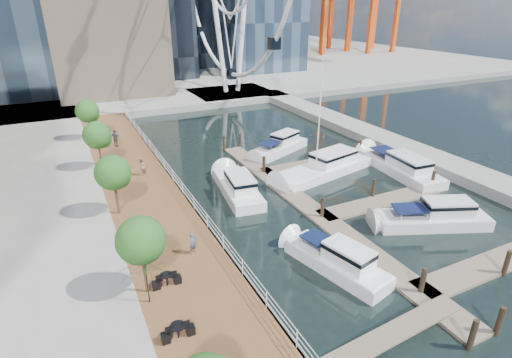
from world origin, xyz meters
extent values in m
plane|color=black|center=(0.00, 0.00, 0.00)|extent=(520.00, 520.00, 0.00)
cube|color=brown|center=(-9.00, 15.00, 0.50)|extent=(6.00, 60.00, 1.00)
cube|color=#595954|center=(-6.00, 15.00, 0.50)|extent=(0.25, 60.00, 1.00)
cube|color=gray|center=(0.00, 102.00, 0.50)|extent=(200.00, 114.00, 1.00)
cube|color=gray|center=(20.00, 20.00, 0.50)|extent=(4.00, 60.00, 1.00)
cube|color=gray|center=(14.00, 52.00, 0.50)|extent=(14.00, 12.00, 1.00)
cube|color=#6D6051|center=(3.00, 10.00, 0.10)|extent=(2.00, 32.00, 0.20)
cube|color=#6D6051|center=(9.00, -2.00, 0.10)|extent=(12.00, 2.00, 0.20)
cube|color=#6D6051|center=(9.00, 8.00, 0.10)|extent=(12.00, 2.00, 0.20)
cube|color=#6D6051|center=(9.00, 18.00, 0.10)|extent=(12.00, 2.00, 0.20)
cylinder|color=white|center=(11.50, 52.00, 14.00)|extent=(0.80, 0.80, 26.00)
cylinder|color=white|center=(16.50, 52.00, 14.00)|extent=(0.80, 0.80, 26.00)
cylinder|color=#3F2B1C|center=(-11.40, 4.00, 2.20)|extent=(0.20, 0.20, 2.40)
sphere|color=#265B1E|center=(-11.40, 4.00, 4.30)|extent=(2.60, 2.60, 2.60)
cylinder|color=#3F2B1C|center=(-11.40, 14.00, 2.20)|extent=(0.20, 0.20, 2.40)
sphere|color=#265B1E|center=(-11.40, 14.00, 4.30)|extent=(2.60, 2.60, 2.60)
cylinder|color=#3F2B1C|center=(-11.40, 24.00, 2.20)|extent=(0.20, 0.20, 2.40)
sphere|color=#265B1E|center=(-11.40, 24.00, 4.30)|extent=(2.60, 2.60, 2.60)
cylinder|color=#3F2B1C|center=(-11.40, 34.00, 2.20)|extent=(0.20, 0.20, 2.40)
sphere|color=#265B1E|center=(-11.40, 34.00, 4.30)|extent=(2.60, 2.60, 2.60)
imported|color=#474F5F|center=(-7.99, 6.43, 1.74)|extent=(0.64, 0.59, 1.48)
imported|color=gray|center=(-8.32, 20.57, 1.83)|extent=(1.01, 1.02, 1.66)
imported|color=#363D43|center=(-9.21, 29.77, 1.98)|extent=(1.19, 1.09, 1.96)
imported|color=#0F3813|center=(-11.50, 3.05, 2.31)|extent=(3.80, 3.83, 2.62)
camera|label=1|loc=(-13.79, -14.44, 15.55)|focal=28.00mm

